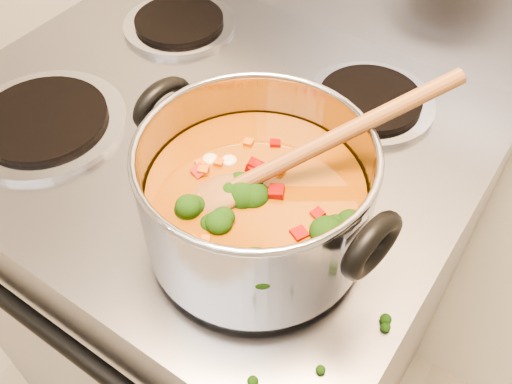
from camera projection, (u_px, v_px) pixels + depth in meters
electric_range at (224, 283)px, 1.15m from camera, size 0.75×0.68×1.08m
stockpot at (256, 199)px, 0.60m from camera, size 0.31×0.25×0.15m
wooden_spoon at (277, 166)px, 0.58m from camera, size 0.21×0.26×0.12m
cooktop_crumbs at (309, 267)px, 0.64m from camera, size 0.33×0.35×0.01m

